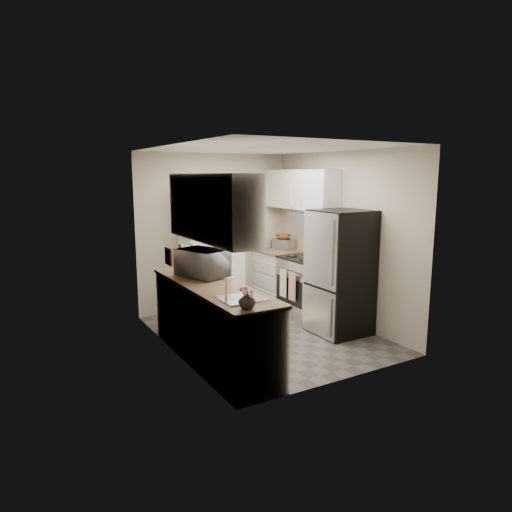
{
  "coord_description": "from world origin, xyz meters",
  "views": [
    {
      "loc": [
        -3.11,
        -5.09,
        2.17
      ],
      "look_at": [
        -0.07,
        0.15,
        1.08
      ],
      "focal_mm": 32.0,
      "sensor_mm": 36.0,
      "label": 1
    }
  ],
  "objects_px": {
    "electric_range": "(307,286)",
    "toaster_oven": "(284,244)",
    "wine_bottle": "(180,258)",
    "refrigerator": "(341,272)",
    "pantry_cabinet": "(211,250)",
    "microwave": "(203,263)"
  },
  "relations": [
    {
      "from": "electric_range",
      "to": "toaster_oven",
      "type": "distance_m",
      "value": 0.99
    },
    {
      "from": "wine_bottle",
      "to": "electric_range",
      "type": "bearing_deg",
      "value": -3.62
    },
    {
      "from": "refrigerator",
      "to": "wine_bottle",
      "type": "xyz_separation_m",
      "value": [
        -1.96,
        0.93,
        0.23
      ]
    },
    {
      "from": "pantry_cabinet",
      "to": "refrigerator",
      "type": "height_order",
      "value": "pantry_cabinet"
    },
    {
      "from": "pantry_cabinet",
      "to": "electric_range",
      "type": "height_order",
      "value": "pantry_cabinet"
    },
    {
      "from": "toaster_oven",
      "to": "pantry_cabinet",
      "type": "bearing_deg",
      "value": 152.48
    },
    {
      "from": "microwave",
      "to": "wine_bottle",
      "type": "relative_size",
      "value": 1.94
    },
    {
      "from": "electric_range",
      "to": "wine_bottle",
      "type": "distance_m",
      "value": 2.08
    },
    {
      "from": "wine_bottle",
      "to": "microwave",
      "type": "bearing_deg",
      "value": -77.8
    },
    {
      "from": "refrigerator",
      "to": "wine_bottle",
      "type": "height_order",
      "value": "refrigerator"
    },
    {
      "from": "electric_range",
      "to": "toaster_oven",
      "type": "xyz_separation_m",
      "value": [
        0.12,
        0.83,
        0.54
      ]
    },
    {
      "from": "electric_range",
      "to": "wine_bottle",
      "type": "relative_size",
      "value": 3.56
    },
    {
      "from": "electric_range",
      "to": "toaster_oven",
      "type": "bearing_deg",
      "value": 82.07
    },
    {
      "from": "pantry_cabinet",
      "to": "microwave",
      "type": "relative_size",
      "value": 3.25
    },
    {
      "from": "electric_range",
      "to": "refrigerator",
      "type": "height_order",
      "value": "refrigerator"
    },
    {
      "from": "pantry_cabinet",
      "to": "microwave",
      "type": "height_order",
      "value": "pantry_cabinet"
    },
    {
      "from": "refrigerator",
      "to": "toaster_oven",
      "type": "xyz_separation_m",
      "value": [
        0.15,
        1.63,
        0.16
      ]
    },
    {
      "from": "wine_bottle",
      "to": "toaster_oven",
      "type": "bearing_deg",
      "value": 18.43
    },
    {
      "from": "microwave",
      "to": "wine_bottle",
      "type": "bearing_deg",
      "value": -8.32
    },
    {
      "from": "electric_range",
      "to": "microwave",
      "type": "xyz_separation_m",
      "value": [
        -1.88,
        -0.37,
        0.61
      ]
    },
    {
      "from": "electric_range",
      "to": "wine_bottle",
      "type": "xyz_separation_m",
      "value": [
        -1.99,
        0.13,
        0.6
      ]
    },
    {
      "from": "microwave",
      "to": "toaster_oven",
      "type": "height_order",
      "value": "microwave"
    }
  ]
}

